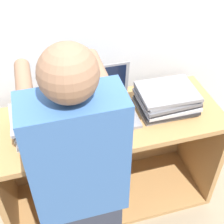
% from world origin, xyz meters
% --- Properties ---
extents(wall_back, '(8.00, 0.05, 2.40)m').
position_xyz_m(wall_back, '(0.00, 0.66, 1.20)').
color(wall_back, silver).
rests_on(wall_back, ground_plane).
extents(cart, '(1.42, 0.55, 0.79)m').
position_xyz_m(cart, '(0.00, 0.35, 0.40)').
color(cart, '#A87A47').
rests_on(cart, ground_plane).
extents(laptop_open, '(0.34, 0.31, 0.29)m').
position_xyz_m(laptop_open, '(0.00, 0.33, 0.85)').
color(laptop_open, gray).
rests_on(laptop_open, cart).
extents(laptop_stack_left, '(0.37, 0.30, 0.14)m').
position_xyz_m(laptop_stack_left, '(-0.37, 0.28, 0.86)').
color(laptop_stack_left, '#B7B7BC').
rests_on(laptop_stack_left, cart).
extents(laptop_stack_right, '(0.36, 0.29, 0.14)m').
position_xyz_m(laptop_stack_right, '(0.37, 0.28, 0.86)').
color(laptop_stack_right, gray).
rests_on(laptop_stack_right, cart).
extents(person, '(0.40, 0.52, 1.59)m').
position_xyz_m(person, '(-0.27, -0.22, 0.80)').
color(person, '#2D3342').
rests_on(person, ground_plane).
extents(inventory_tag, '(0.06, 0.02, 0.01)m').
position_xyz_m(inventory_tag, '(-0.37, 0.21, 0.94)').
color(inventory_tag, red).
rests_on(inventory_tag, laptop_stack_left).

